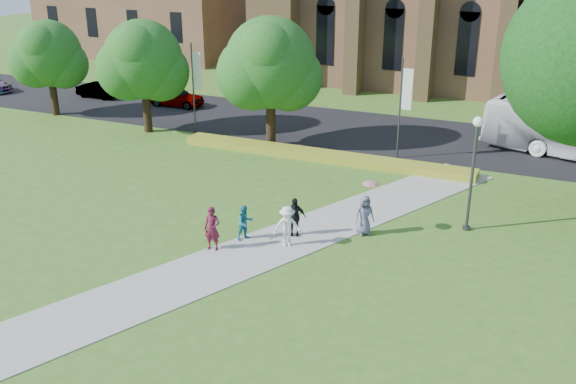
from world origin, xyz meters
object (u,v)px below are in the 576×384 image
at_px(streetlamp, 474,160).
at_px(pedestrian_0, 212,229).
at_px(car_0, 176,96).
at_px(car_1, 98,90).

distance_m(streetlamp, pedestrian_0, 11.64).
distance_m(streetlamp, car_0, 28.72).
height_order(streetlamp, pedestrian_0, streetlamp).
bearing_deg(streetlamp, car_0, 149.87).
xyz_separation_m(car_0, pedestrian_0, (15.30, -20.75, 0.19)).
relative_size(car_0, pedestrian_0, 2.39).
distance_m(car_0, pedestrian_0, 25.78).
xyz_separation_m(streetlamp, car_0, (-24.74, 14.36, -2.51)).
relative_size(streetlamp, pedestrian_0, 2.77).
bearing_deg(pedestrian_0, car_1, 127.77).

